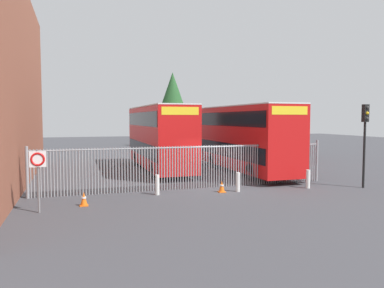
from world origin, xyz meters
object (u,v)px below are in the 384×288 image
bollard_near_right (308,179)px  speed_limit_sign_post (38,166)px  bollard_center_front (238,182)px  traffic_cone_by_gate (222,186)px  double_decker_bus_near_gate (244,136)px  traffic_cone_mid_forecourt (84,199)px  double_decker_bus_behind_fence_left (159,135)px  double_decker_bus_behind_fence_right (253,131)px  traffic_light_kerbside (365,130)px  bollard_near_left (157,185)px

bollard_near_right → speed_limit_sign_post: (-12.73, -1.20, 1.30)m
bollard_center_front → traffic_cone_by_gate: bollard_center_front is taller
double_decker_bus_near_gate → traffic_cone_mid_forecourt: size_ratio=18.32×
double_decker_bus_behind_fence_left → double_decker_bus_behind_fence_right: 12.95m
double_decker_bus_behind_fence_right → traffic_cone_by_gate: 18.45m
bollard_near_right → speed_limit_sign_post: speed_limit_sign_post is taller
double_decker_bus_behind_fence_left → traffic_light_kerbside: (8.62, -9.66, 0.56)m
bollard_near_left → traffic_light_kerbside: size_ratio=0.22×
speed_limit_sign_post → traffic_cone_by_gate: bearing=11.0°
bollard_near_left → traffic_cone_mid_forecourt: size_ratio=1.61×
bollard_near_left → bollard_near_right: same height
double_decker_bus_behind_fence_right → bollard_center_front: bearing=-119.5°
double_decker_bus_near_gate → double_decker_bus_behind_fence_left: 5.84m
double_decker_bus_behind_fence_right → traffic_cone_mid_forecourt: 23.15m
bollard_center_front → traffic_cone_mid_forecourt: bearing=-173.7°
traffic_cone_mid_forecourt → traffic_light_kerbside: size_ratio=0.14×
bollard_center_front → bollard_near_right: (3.82, -0.28, 0.00)m
traffic_cone_by_gate → traffic_light_kerbside: (7.43, -1.15, 2.70)m
traffic_cone_mid_forecourt → double_decker_bus_behind_fence_left: bearing=60.8°
traffic_cone_mid_forecourt → speed_limit_sign_post: (-1.65, -0.67, 1.49)m
double_decker_bus_behind_fence_right → bollard_near_right: size_ratio=11.38×
bollard_near_left → bollard_near_right: bearing=-5.2°
double_decker_bus_near_gate → bollard_near_left: (-7.06, -5.40, -1.95)m
double_decker_bus_behind_fence_left → double_decker_bus_near_gate: bearing=-28.4°
double_decker_bus_behind_fence_right → speed_limit_sign_post: 24.70m
double_decker_bus_behind_fence_left → bollard_center_front: double_decker_bus_behind_fence_left is taller
double_decker_bus_behind_fence_left → traffic_light_kerbside: double_decker_bus_behind_fence_left is taller
speed_limit_sign_post → bollard_center_front: bearing=9.4°
traffic_cone_by_gate → traffic_light_kerbside: traffic_light_kerbside is taller
double_decker_bus_behind_fence_left → traffic_cone_mid_forecourt: double_decker_bus_behind_fence_left is taller
bollard_near_right → traffic_light_kerbside: bearing=-15.4°
double_decker_bus_near_gate → bollard_near_left: bearing=-142.6°
traffic_cone_by_gate → traffic_cone_mid_forecourt: same height
double_decker_bus_near_gate → double_decker_bus_behind_fence_left: bearing=151.6°
double_decker_bus_near_gate → traffic_cone_by_gate: (-3.94, -5.74, -2.13)m
double_decker_bus_near_gate → speed_limit_sign_post: size_ratio=4.50×
speed_limit_sign_post → traffic_light_kerbside: traffic_light_kerbside is taller
speed_limit_sign_post → bollard_near_right: bearing=5.4°
bollard_center_front → traffic_light_kerbside: size_ratio=0.22×
traffic_cone_mid_forecourt → bollard_center_front: bearing=6.3°
speed_limit_sign_post → double_decker_bus_behind_fence_left: bearing=55.6°
double_decker_bus_near_gate → double_decker_bus_behind_fence_left: (-5.13, 2.77, 0.00)m
bollard_near_left → double_decker_bus_behind_fence_right: bearing=50.0°
double_decker_bus_near_gate → bollard_center_front: double_decker_bus_near_gate is taller
bollard_near_left → bollard_near_right: size_ratio=1.00×
double_decker_bus_behind_fence_right → traffic_light_kerbside: double_decker_bus_behind_fence_right is taller
bollard_center_front → traffic_cone_by_gate: 0.84m
traffic_cone_by_gate → speed_limit_sign_post: 8.39m
traffic_cone_mid_forecourt → speed_limit_sign_post: size_ratio=0.25×
bollard_near_left → traffic_cone_by_gate: bearing=-6.1°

